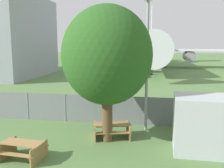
% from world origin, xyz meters
% --- Properties ---
extents(perimeter_fence, '(56.07, 0.07, 1.75)m').
position_xyz_m(perimeter_fence, '(0.00, 9.62, 0.88)').
color(perimeter_fence, gray).
rests_on(perimeter_fence, ground).
extents(airplane, '(33.98, 42.60, 13.40)m').
position_xyz_m(airplane, '(2.17, 45.60, 4.10)').
color(airplane, silver).
rests_on(airplane, ground).
extents(portable_cabin, '(4.49, 2.39, 2.56)m').
position_xyz_m(portable_cabin, '(6.15, 6.28, 1.28)').
color(portable_cabin, silver).
rests_on(portable_cabin, ground).
extents(picnic_bench_near_cabin, '(2.23, 1.82, 0.76)m').
position_xyz_m(picnic_bench_near_cabin, '(0.83, 7.29, 0.48)').
color(picnic_bench_near_cabin, '#A37A47').
rests_on(picnic_bench_near_cabin, ground).
extents(picnic_bench_open_grass, '(1.90, 1.56, 0.76)m').
position_xyz_m(picnic_bench_open_grass, '(-2.53, 4.10, 0.48)').
color(picnic_bench_open_grass, '#A37A47').
rests_on(picnic_bench_open_grass, ground).
extents(tree_left_of_cabin, '(4.43, 4.43, 6.80)m').
position_xyz_m(tree_left_of_cabin, '(0.68, 6.79, 4.34)').
color(tree_left_of_cabin, brown).
rests_on(tree_left_of_cabin, ground).
extents(light_mast, '(0.44, 0.44, 7.55)m').
position_xyz_m(light_mast, '(2.54, 8.82, 4.63)').
color(light_mast, '#99999E').
rests_on(light_mast, ground).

